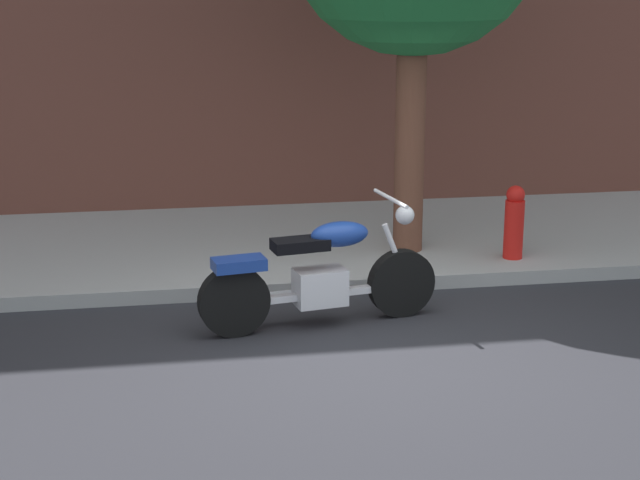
{
  "coord_description": "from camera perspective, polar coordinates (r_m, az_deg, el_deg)",
  "views": [
    {
      "loc": [
        -1.65,
        -7.34,
        2.99
      ],
      "look_at": [
        -0.33,
        0.61,
        0.78
      ],
      "focal_mm": 54.69,
      "sensor_mm": 36.0,
      "label": 1
    }
  ],
  "objects": [
    {
      "name": "ground_plane",
      "position": [
        8.1,
        3.04,
        -6.34
      ],
      "size": [
        60.0,
        60.0,
        0.0
      ],
      "primitive_type": "plane",
      "color": "#28282D"
    },
    {
      "name": "fire_hydrant",
      "position": [
        10.21,
        11.27,
        0.68
      ],
      "size": [
        0.2,
        0.2,
        0.91
      ],
      "color": "red",
      "rests_on": "ground"
    },
    {
      "name": "sidewalk",
      "position": [
        10.91,
        -0.38,
        -0.17
      ],
      "size": [
        23.62,
        3.27,
        0.14
      ],
      "primitive_type": "cube",
      "color": "#9F9F9F",
      "rests_on": "ground"
    },
    {
      "name": "motorcycle",
      "position": [
        8.45,
        -0.02,
        -2.12
      ],
      "size": [
        2.15,
        0.73,
        1.11
      ],
      "color": "black",
      "rests_on": "ground"
    }
  ]
}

